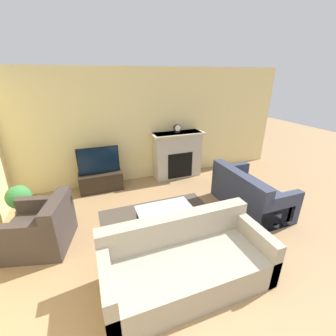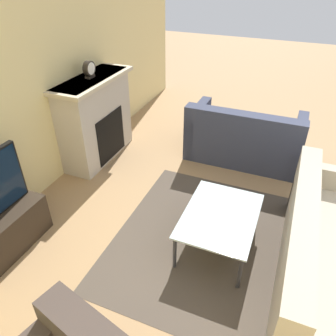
{
  "view_description": "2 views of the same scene",
  "coord_description": "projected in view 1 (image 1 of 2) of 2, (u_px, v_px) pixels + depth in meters",
  "views": [
    {
      "loc": [
        -1.02,
        -1.02,
        2.54
      ],
      "look_at": [
        0.39,
        2.72,
        0.86
      ],
      "focal_mm": 24.0,
      "sensor_mm": 36.0,
      "label": 1
    },
    {
      "loc": [
        -2.33,
        1.54,
        2.55
      ],
      "look_at": [
        0.15,
        2.56,
        0.77
      ],
      "focal_mm": 35.0,
      "sensor_mm": 36.0,
      "label": 2
    }
  ],
  "objects": [
    {
      "name": "area_rug",
      "position": [
        165.0,
        228.0,
        4.02
      ],
      "size": [
        2.15,
        1.89,
        0.0
      ],
      "color": "#4C4238",
      "rests_on": "ground_plane"
    },
    {
      "name": "armchair_by_window",
      "position": [
        42.0,
        229.0,
        3.51
      ],
      "size": [
        1.07,
        1.07,
        0.82
      ],
      "rotation": [
        0.0,
        0.0,
        -1.82
      ],
      "color": "#3D332D",
      "rests_on": "ground_plane"
    },
    {
      "name": "potted_plant",
      "position": [
        20.0,
        201.0,
        3.97
      ],
      "size": [
        0.41,
        0.41,
        0.75
      ],
      "color": "#AD704C",
      "rests_on": "ground_plane"
    },
    {
      "name": "wall_back",
      "position": [
        130.0,
        128.0,
        5.39
      ],
      "size": [
        8.33,
        0.06,
        2.7
      ],
      "color": "beige",
      "rests_on": "ground_plane"
    },
    {
      "name": "coffee_table",
      "position": [
        166.0,
        213.0,
        3.79
      ],
      "size": [
        0.95,
        0.69,
        0.41
      ],
      "color": "#333338",
      "rests_on": "ground_plane"
    },
    {
      "name": "couch_loveseat",
      "position": [
        249.0,
        195.0,
        4.52
      ],
      "size": [
        0.88,
        1.57,
        0.82
      ],
      "rotation": [
        0.0,
        0.0,
        1.57
      ],
      "color": "#33384C",
      "rests_on": "ground_plane"
    },
    {
      "name": "couch_sectional",
      "position": [
        186.0,
        263.0,
        2.9
      ],
      "size": [
        2.12,
        0.94,
        0.82
      ],
      "color": "#9E937F",
      "rests_on": "ground_plane"
    },
    {
      "name": "fireplace",
      "position": [
        177.0,
        154.0,
        5.83
      ],
      "size": [
        1.33,
        0.49,
        1.18
      ],
      "color": "#BCB2A3",
      "rests_on": "ground_plane"
    },
    {
      "name": "tv",
      "position": [
        99.0,
        160.0,
        5.07
      ],
      "size": [
        0.91,
        0.05,
        0.62
      ],
      "color": "black",
      "rests_on": "tv_stand"
    },
    {
      "name": "mantel_clock",
      "position": [
        177.0,
        128.0,
        5.57
      ],
      "size": [
        0.19,
        0.07,
        0.22
      ],
      "color": "#28231E",
      "rests_on": "fireplace"
    },
    {
      "name": "tv_stand",
      "position": [
        101.0,
        181.0,
        5.27
      ],
      "size": [
        0.97,
        0.44,
        0.43
      ],
      "color": "#2D2319",
      "rests_on": "ground_plane"
    }
  ]
}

